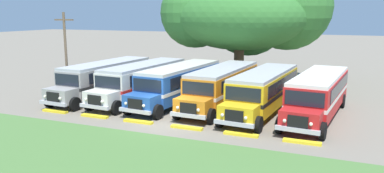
# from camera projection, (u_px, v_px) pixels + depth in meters

# --- Properties ---
(ground_plane) EXTENTS (220.00, 220.00, 0.00)m
(ground_plane) POSITION_uv_depth(u_px,v_px,m) (166.00, 123.00, 23.84)
(ground_plane) COLOR slate
(foreground_grass_strip) EXTENTS (80.00, 10.53, 0.01)m
(foreground_grass_strip) POSITION_uv_depth(u_px,v_px,m) (91.00, 167.00, 17.03)
(foreground_grass_strip) COLOR #4C7538
(foreground_grass_strip) RESTS_ON ground_plane
(parked_bus_slot_0) EXTENTS (3.19, 10.91, 2.82)m
(parked_bus_slot_0) POSITION_uv_depth(u_px,v_px,m) (105.00, 77.00, 31.37)
(parked_bus_slot_0) COLOR #9E9993
(parked_bus_slot_0) RESTS_ON ground_plane
(parked_bus_slot_1) EXTENTS (3.35, 10.94, 2.82)m
(parked_bus_slot_1) POSITION_uv_depth(u_px,v_px,m) (143.00, 80.00, 30.37)
(parked_bus_slot_1) COLOR silver
(parked_bus_slot_1) RESTS_ON ground_plane
(parked_bus_slot_2) EXTENTS (3.47, 10.96, 2.82)m
(parked_bus_slot_2) POSITION_uv_depth(u_px,v_px,m) (179.00, 82.00, 29.22)
(parked_bus_slot_2) COLOR #23519E
(parked_bus_slot_2) RESTS_ON ground_plane
(parked_bus_slot_3) EXTENTS (3.13, 10.90, 2.82)m
(parked_bus_slot_3) POSITION_uv_depth(u_px,v_px,m) (222.00, 85.00, 28.22)
(parked_bus_slot_3) COLOR orange
(parked_bus_slot_3) RESTS_ON ground_plane
(parked_bus_slot_4) EXTENTS (3.37, 10.94, 2.82)m
(parked_bus_slot_4) POSITION_uv_depth(u_px,v_px,m) (264.00, 89.00, 26.44)
(parked_bus_slot_4) COLOR yellow
(parked_bus_slot_4) RESTS_ON ground_plane
(parked_bus_slot_5) EXTENTS (3.58, 10.98, 2.82)m
(parked_bus_slot_5) POSITION_uv_depth(u_px,v_px,m) (318.00, 93.00, 25.20)
(parked_bus_slot_5) COLOR red
(parked_bus_slot_5) RESTS_ON ground_plane
(curb_wheelstop_0) EXTENTS (2.00, 0.36, 0.15)m
(curb_wheelstop_0) POSITION_uv_depth(u_px,v_px,m) (55.00, 111.00, 26.48)
(curb_wheelstop_0) COLOR yellow
(curb_wheelstop_0) RESTS_ON ground_plane
(curb_wheelstop_1) EXTENTS (2.00, 0.36, 0.15)m
(curb_wheelstop_1) POSITION_uv_depth(u_px,v_px,m) (95.00, 116.00, 25.22)
(curb_wheelstop_1) COLOR yellow
(curb_wheelstop_1) RESTS_ON ground_plane
(curb_wheelstop_2) EXTENTS (2.00, 0.36, 0.15)m
(curb_wheelstop_2) POSITION_uv_depth(u_px,v_px,m) (138.00, 122.00, 23.95)
(curb_wheelstop_2) COLOR yellow
(curb_wheelstop_2) RESTS_ON ground_plane
(curb_wheelstop_3) EXTENTS (2.00, 0.36, 0.15)m
(curb_wheelstop_3) POSITION_uv_depth(u_px,v_px,m) (187.00, 128.00, 22.68)
(curb_wheelstop_3) COLOR yellow
(curb_wheelstop_3) RESTS_ON ground_plane
(curb_wheelstop_4) EXTENTS (2.00, 0.36, 0.15)m
(curb_wheelstop_4) POSITION_uv_depth(u_px,v_px,m) (241.00, 134.00, 21.41)
(curb_wheelstop_4) COLOR yellow
(curb_wheelstop_4) RESTS_ON ground_plane
(curb_wheelstop_5) EXTENTS (2.00, 0.36, 0.15)m
(curb_wheelstop_5) POSITION_uv_depth(u_px,v_px,m) (302.00, 142.00, 20.15)
(curb_wheelstop_5) COLOR yellow
(curb_wheelstop_5) RESTS_ON ground_plane
(broad_shade_tree) EXTENTS (16.06, 13.61, 11.65)m
(broad_shade_tree) POSITION_uv_depth(u_px,v_px,m) (247.00, 14.00, 37.57)
(broad_shade_tree) COLOR brown
(broad_shade_tree) RESTS_ON ground_plane
(utility_pole) EXTENTS (1.80, 0.20, 6.89)m
(utility_pole) POSITION_uv_depth(u_px,v_px,m) (66.00, 53.00, 30.38)
(utility_pole) COLOR brown
(utility_pole) RESTS_ON ground_plane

